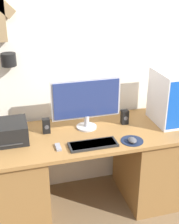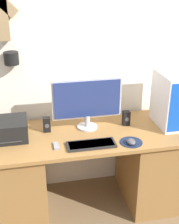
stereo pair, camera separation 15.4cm
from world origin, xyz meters
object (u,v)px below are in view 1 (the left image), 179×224
Objects in this scene: computer_tower at (167,98)px; printer at (6,132)px; speaker_left at (46,126)px; monitor at (86,101)px; keyboard at (93,144)px; remote_control at (58,147)px; mouse at (132,140)px; speaker_right at (125,117)px.

computer_tower reaches higher than printer.
computer_tower reaches higher than speaker_left.
monitor is 1.55× the size of keyboard.
remote_control is at bearing 172.56° from keyboard.
printer is (-1.37, 0.03, -0.15)m from computer_tower.
printer is (-0.94, 0.30, 0.05)m from mouse.
monitor reaches higher than printer.
monitor is at bearing 173.35° from computer_tower.
keyboard is 4.31× the size of mouse.
speaker_right is at bearing 169.53° from computer_tower.
remote_control is (-0.57, 0.08, -0.01)m from mouse.
monitor reaches higher than speaker_right.
mouse is 0.19× the size of computer_tower.
remote_control is (-0.27, 0.04, -0.00)m from keyboard.
computer_tower reaches higher than mouse.
keyboard is 0.44m from speaker_left.
printer reaches higher than speaker_right.
speaker_left is at bearing -179.86° from monitor.
printer reaches higher than speaker_left.
printer is at bearing 178.68° from computer_tower.
mouse is 0.54m from computer_tower.
monitor is 4.62× the size of speaker_left.
speaker_left is 0.28m from remote_control.
speaker_left is 1.00× the size of speaker_right.
speaker_left is (-1.04, 0.08, -0.17)m from computer_tower.
keyboard is at bearing -162.92° from computer_tower.
monitor reaches higher than speaker_left.
printer is at bearing 149.32° from remote_control.
remote_control is at bearing -79.75° from speaker_left.
computer_tower is 1.37m from printer.
speaker_left is 1.24× the size of remote_control.
keyboard is 3.70× the size of remote_control.
computer_tower reaches higher than keyboard.
computer_tower reaches higher than speaker_right.
speaker_right is at bearing 38.23° from keyboard.
monitor is at bearing 0.14° from speaker_left.
computer_tower is 4.54× the size of remote_control.
remote_control is at bearing -30.68° from printer.
printer is at bearing 158.26° from keyboard.
speaker_right is (0.69, -0.01, 0.00)m from speaker_left.
speaker_right is at bearing 79.10° from mouse.
mouse is 0.34m from speaker_right.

